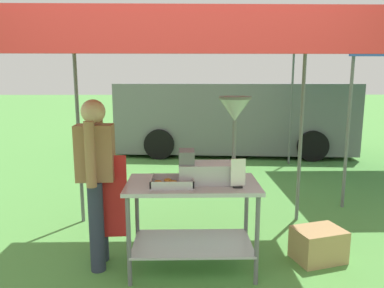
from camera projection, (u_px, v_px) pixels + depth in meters
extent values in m
plane|color=#519342|center=(184.00, 160.00, 8.07)|extent=(70.00, 70.00, 0.00)
cylinder|color=slate|center=(79.00, 137.00, 4.43)|extent=(0.04, 0.04, 2.17)
cylinder|color=slate|center=(301.00, 137.00, 4.48)|extent=(0.04, 0.04, 2.17)
cube|color=red|center=(192.00, 33.00, 3.22)|extent=(2.94, 2.30, 0.05)
cube|color=red|center=(196.00, 33.00, 2.12)|extent=(2.94, 0.02, 0.24)
cube|color=#B7B7BC|center=(192.00, 184.00, 3.31)|extent=(1.21, 0.66, 0.04)
cube|color=#B7B7BC|center=(192.00, 243.00, 3.41)|extent=(1.11, 0.61, 0.02)
cylinder|color=slate|center=(129.00, 242.00, 3.10)|extent=(0.04, 0.04, 0.82)
cylinder|color=slate|center=(257.00, 241.00, 3.12)|extent=(0.04, 0.04, 0.82)
cylinder|color=slate|center=(137.00, 217.00, 3.65)|extent=(0.04, 0.04, 0.82)
cylinder|color=slate|center=(246.00, 217.00, 3.67)|extent=(0.04, 0.04, 0.82)
cube|color=#B7B7BC|center=(173.00, 185.00, 3.22)|extent=(0.38, 0.29, 0.01)
cube|color=#B7B7BC|center=(172.00, 185.00, 3.08)|extent=(0.38, 0.01, 0.06)
cube|color=#B7B7BC|center=(173.00, 177.00, 3.35)|extent=(0.38, 0.01, 0.06)
cube|color=#B7B7BC|center=(152.00, 181.00, 3.21)|extent=(0.01, 0.29, 0.06)
cube|color=#B7B7BC|center=(193.00, 181.00, 3.22)|extent=(0.01, 0.29, 0.06)
torus|color=gold|center=(188.00, 181.00, 3.27)|extent=(0.10, 0.10, 0.02)
torus|color=gold|center=(173.00, 182.00, 3.24)|extent=(0.07, 0.07, 0.02)
torus|color=gold|center=(158.00, 182.00, 3.24)|extent=(0.10, 0.10, 0.02)
torus|color=gold|center=(178.00, 184.00, 3.18)|extent=(0.10, 0.10, 0.02)
torus|color=gold|center=(161.00, 184.00, 3.17)|extent=(0.10, 0.10, 0.02)
torus|color=gold|center=(168.00, 180.00, 3.30)|extent=(0.08, 0.08, 0.02)
torus|color=gold|center=(188.00, 184.00, 3.19)|extent=(0.10, 0.10, 0.02)
cube|color=#B7B7BC|center=(210.00, 173.00, 3.31)|extent=(0.56, 0.28, 0.18)
cube|color=slate|center=(187.00, 157.00, 3.28)|extent=(0.14, 0.22, 0.12)
cylinder|color=slate|center=(234.00, 142.00, 3.26)|extent=(0.04, 0.04, 0.38)
cone|color=#B7B7BC|center=(235.00, 110.00, 3.21)|extent=(0.28, 0.28, 0.20)
cylinder|color=slate|center=(235.00, 98.00, 3.19)|extent=(0.29, 0.29, 0.02)
cube|color=black|center=(238.00, 187.00, 3.15)|extent=(0.08, 0.05, 0.02)
cube|color=white|center=(238.00, 172.00, 3.13)|extent=(0.13, 0.02, 0.24)
cylinder|color=#2D3347|center=(100.00, 219.00, 3.55)|extent=(0.14, 0.14, 0.86)
cylinder|color=#2D3347|center=(97.00, 227.00, 3.36)|extent=(0.14, 0.14, 0.86)
cube|color=#9E704C|center=(95.00, 153.00, 3.33)|extent=(0.35, 0.24, 0.52)
cube|color=red|center=(110.00, 197.00, 3.42)|extent=(0.32, 0.04, 0.80)
cylinder|color=#9E704C|center=(99.00, 145.00, 3.55)|extent=(0.09, 0.09, 0.58)
cylinder|color=#9E704C|center=(90.00, 155.00, 3.11)|extent=(0.09, 0.09, 0.58)
sphere|color=#DBB28E|center=(93.00, 111.00, 3.27)|extent=(0.22, 0.22, 0.22)
cube|color=tan|center=(318.00, 244.00, 3.60)|extent=(0.55, 0.46, 0.33)
cube|color=slate|center=(233.00, 116.00, 8.90)|extent=(5.64, 2.35, 1.60)
cube|color=#1E2833|center=(323.00, 100.00, 8.70)|extent=(0.23, 1.62, 0.70)
cylinder|color=black|center=(294.00, 133.00, 9.81)|extent=(0.70, 0.30, 0.68)
cylinder|color=black|center=(312.00, 146.00, 7.98)|extent=(0.70, 0.30, 0.68)
cylinder|color=black|center=(170.00, 132.00, 10.02)|extent=(0.70, 0.30, 0.68)
cylinder|color=black|center=(159.00, 144.00, 8.19)|extent=(0.70, 0.30, 0.68)
cylinder|color=slate|center=(348.00, 126.00, 4.92)|extent=(0.04, 0.04, 2.31)
cylinder|color=slate|center=(291.00, 110.00, 7.57)|extent=(0.04, 0.04, 2.31)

